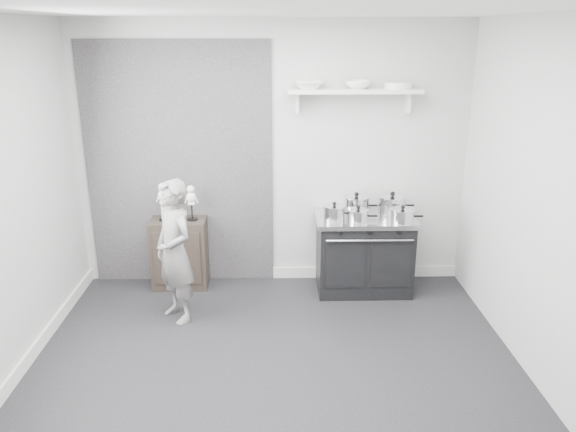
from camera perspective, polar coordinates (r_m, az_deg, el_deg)
The scene contains 16 objects.
ground at distance 4.63m, azimuth -1.46°, elevation -15.48°, with size 4.00×4.00×0.00m, color black.
room_shell at distance 4.11m, azimuth -2.89°, elevation 5.12°, with size 4.02×3.62×2.71m.
wall_shelf at distance 5.61m, azimuth 6.74°, elevation 12.41°, with size 1.30×0.26×0.24m.
stove at distance 5.82m, azimuth 7.71°, elevation -3.77°, with size 0.99×0.62×0.80m.
side_cabinet at distance 5.97m, azimuth -10.93°, elevation -3.73°, with size 0.56×0.33×0.73m, color black.
child at distance 5.20m, azimuth -11.43°, elevation -3.57°, with size 0.49×0.32×1.34m, color slate.
pot_front_left at distance 5.53m, azimuth 4.72°, elevation 0.35°, with size 0.31×0.22×0.19m.
pot_back_left at distance 5.76m, azimuth 6.94°, elevation 1.14°, with size 0.35×0.27×0.23m.
pot_back_right at distance 5.81m, azimuth 10.53°, elevation 1.14°, with size 0.37×0.28×0.23m.
pot_front_right at distance 5.57m, azimuth 11.55°, elevation 0.05°, with size 0.32×0.23×0.17m.
pot_front_center at distance 5.52m, azimuth 7.14°, elevation 0.07°, with size 0.30×0.21×0.16m.
skeleton_full at distance 5.80m, azimuth -12.55°, elevation 1.71°, with size 0.13×0.08×0.45m, color silver, non-canonical shape.
skeleton_torso at distance 5.76m, azimuth -9.80°, elevation 1.59°, with size 0.12×0.08×0.42m, color silver, non-canonical shape.
bowl_large at distance 5.55m, azimuth 2.10°, elevation 13.17°, with size 0.30×0.30×0.07m, color white.
bowl_small at distance 5.60m, azimuth 7.13°, elevation 13.10°, with size 0.25×0.25×0.08m, color white.
plate_stack at distance 5.67m, azimuth 11.12°, elevation 12.89°, with size 0.27×0.27×0.06m, color white.
Camera 1 is at (0.01, -3.85, 2.58)m, focal length 35.00 mm.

